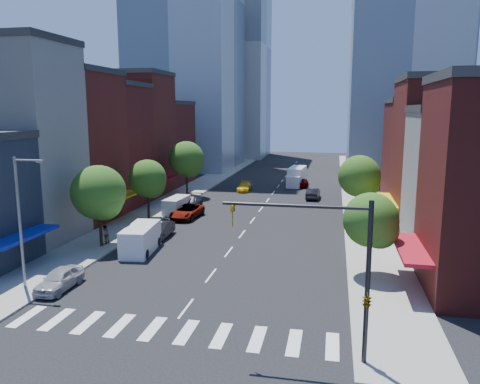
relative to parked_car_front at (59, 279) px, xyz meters
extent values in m
plane|color=black|center=(9.50, -1.29, -0.74)|extent=(220.00, 220.00, 0.00)
cube|color=gray|center=(-3.00, 38.71, -0.67)|extent=(5.00, 120.00, 0.15)
cube|color=gray|center=(22.00, 38.71, -0.67)|extent=(5.00, 120.00, 0.15)
cube|color=silver|center=(9.50, -4.29, -0.74)|extent=(19.00, 3.00, 0.01)
cube|color=#B7B2A9|center=(-11.50, 10.71, 8.26)|extent=(12.00, 8.00, 18.00)
cube|color=#5E1A16|center=(-11.50, 19.21, 7.26)|extent=(12.00, 9.00, 16.00)
cube|color=#561715|center=(-11.50, 27.71, 6.76)|extent=(12.00, 8.00, 15.00)
cube|color=#5E1A16|center=(-11.50, 36.21, 7.76)|extent=(12.00, 9.00, 17.00)
cube|color=#561715|center=(-11.50, 45.71, 5.76)|extent=(12.00, 10.00, 13.00)
cube|color=#5E1A16|center=(30.50, 22.71, 6.76)|extent=(12.00, 10.00, 15.00)
cube|color=#561715|center=(30.50, 32.71, 5.76)|extent=(12.00, 10.00, 13.00)
cube|color=#9EA5AD|center=(29.50, 60.71, 29.26)|extent=(18.00, 20.00, 60.00)
cube|color=#9EA5AD|center=(-8.50, 93.71, 27.26)|extent=(18.00, 18.00, 56.00)
cylinder|color=black|center=(20.00, -5.79, 3.41)|extent=(0.24, 0.24, 8.00)
cylinder|color=black|center=(16.50, -5.79, 7.01)|extent=(7.00, 0.16, 0.16)
imported|color=gold|center=(13.50, -5.79, 6.41)|extent=(0.22, 0.18, 1.10)
imported|color=gold|center=(20.00, -5.79, 2.61)|extent=(0.48, 2.24, 0.90)
cylinder|color=slate|center=(-2.50, -0.29, 3.91)|extent=(0.20, 0.20, 9.00)
cylinder|color=slate|center=(-1.50, -0.29, 8.21)|extent=(2.00, 0.14, 0.14)
cube|color=slate|center=(-0.60, -0.29, 8.16)|extent=(0.50, 0.25, 0.18)
cylinder|color=black|center=(-2.00, 9.71, 1.37)|extent=(0.28, 0.28, 3.92)
sphere|color=#254E16|center=(-2.00, 9.71, 4.31)|extent=(4.80, 4.80, 4.80)
sphere|color=#254E16|center=(-1.40, 9.41, 3.61)|extent=(3.36, 3.36, 3.36)
cylinder|color=black|center=(-2.00, 20.71, 1.23)|extent=(0.28, 0.28, 3.64)
sphere|color=#254E16|center=(-2.00, 20.71, 3.96)|extent=(4.20, 4.20, 4.20)
sphere|color=#254E16|center=(-1.40, 20.41, 3.31)|extent=(2.94, 2.94, 2.94)
cylinder|color=black|center=(-2.00, 34.71, 1.51)|extent=(0.28, 0.28, 4.20)
sphere|color=#254E16|center=(-2.00, 34.71, 4.66)|extent=(5.00, 5.00, 5.00)
sphere|color=#254E16|center=(-1.40, 34.41, 3.91)|extent=(3.50, 3.50, 3.50)
cylinder|color=black|center=(21.00, 6.71, 1.09)|extent=(0.28, 0.28, 3.36)
sphere|color=#254E16|center=(21.00, 6.71, 3.61)|extent=(4.00, 4.00, 4.00)
sphere|color=#254E16|center=(21.60, 6.41, 3.01)|extent=(2.80, 2.80, 2.80)
cylinder|color=black|center=(21.00, 24.71, 1.37)|extent=(0.28, 0.28, 3.92)
sphere|color=#254E16|center=(21.00, 24.71, 4.31)|extent=(4.60, 4.60, 4.60)
sphere|color=#254E16|center=(21.60, 24.41, 3.61)|extent=(3.22, 3.22, 3.22)
imported|color=#A5A5AA|center=(0.00, 0.00, 0.00)|extent=(1.78, 4.37, 1.49)
imported|color=black|center=(2.00, 13.80, 0.03)|extent=(1.81, 4.76, 1.55)
imported|color=#999999|center=(2.00, 22.24, 0.02)|extent=(3.01, 5.73, 1.54)
imported|color=black|center=(0.90, 27.16, 0.08)|extent=(2.79, 5.86, 1.65)
cube|color=white|center=(2.00, 9.24, 0.41)|extent=(2.77, 5.71, 2.31)
cube|color=black|center=(2.22, 7.16, 0.74)|extent=(2.14, 1.31, 0.99)
cylinder|color=black|center=(1.21, 7.27, -0.36)|extent=(0.36, 0.86, 0.84)
cylinder|color=black|center=(3.18, 7.48, -0.36)|extent=(0.36, 0.86, 0.84)
cylinder|color=black|center=(0.82, 10.99, -0.36)|extent=(0.36, 0.86, 0.84)
cylinder|color=black|center=(2.79, 11.20, -0.36)|extent=(0.36, 0.86, 0.84)
cube|color=white|center=(0.00, 24.43, 0.22)|extent=(2.15, 4.70, 1.93)
cube|color=black|center=(-0.12, 22.69, 0.49)|extent=(1.76, 1.03, 0.83)
cylinder|color=black|center=(-0.93, 22.93, -0.42)|extent=(0.28, 0.71, 0.70)
cylinder|color=black|center=(0.71, 22.82, -0.42)|extent=(0.28, 0.71, 0.70)
cylinder|color=black|center=(-0.71, 26.04, -0.42)|extent=(0.28, 0.71, 0.70)
cylinder|color=black|center=(0.93, 25.93, -0.42)|extent=(0.28, 0.71, 0.70)
imported|color=yellow|center=(4.99, 41.29, -0.10)|extent=(1.97, 4.52, 1.29)
imported|color=black|center=(15.52, 37.02, 0.02)|extent=(1.84, 4.72, 1.53)
imported|color=#999999|center=(13.47, 46.86, -0.03)|extent=(1.85, 4.26, 1.43)
cube|color=silver|center=(12.37, 48.42, 0.75)|extent=(2.70, 6.22, 2.98)
cube|color=silver|center=(12.09, 44.88, 0.28)|extent=(2.18, 1.83, 1.87)
cylinder|color=black|center=(11.13, 45.71, -0.32)|extent=(0.34, 0.86, 0.84)
cylinder|color=black|center=(13.17, 45.55, -0.32)|extent=(0.34, 0.86, 0.84)
cylinder|color=black|center=(11.45, 49.89, -0.32)|extent=(0.34, 0.86, 0.84)
cylinder|color=black|center=(13.50, 49.73, -0.32)|extent=(0.34, 0.86, 0.84)
imported|color=#999999|center=(-1.99, 10.41, 0.28)|extent=(0.84, 0.98, 1.75)
camera|label=1|loc=(18.26, -27.50, 11.51)|focal=35.00mm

